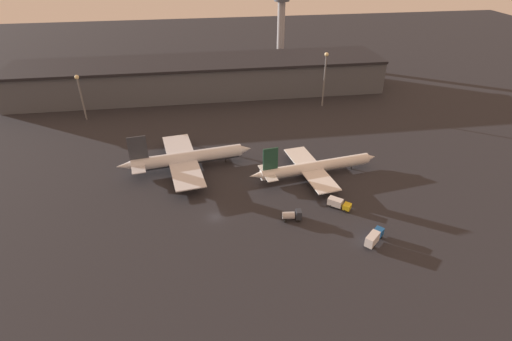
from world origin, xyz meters
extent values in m
plane|color=#26262B|center=(0.00, 0.00, 0.00)|extent=(600.00, 600.00, 0.00)
cube|color=#4C515B|center=(0.00, 102.19, 7.49)|extent=(178.11, 29.18, 14.98)
cube|color=black|center=(0.00, 102.19, 15.58)|extent=(178.11, 31.18, 1.20)
cylinder|color=silver|center=(-7.27, 28.90, 4.07)|extent=(37.37, 9.72, 4.28)
cylinder|color=#333842|center=(-7.27, 28.90, 3.32)|extent=(35.43, 8.81, 3.64)
cone|color=silver|center=(12.37, 31.83, 4.07)|extent=(5.68, 4.78, 4.07)
cone|color=silver|center=(-27.12, 25.93, 4.39)|extent=(6.89, 4.55, 3.64)
cube|color=#333842|center=(-22.70, 26.59, 10.19)|extent=(5.98, 1.28, 7.97)
cube|color=silver|center=(-23.43, 26.48, 4.71)|extent=(6.24, 14.09, 0.24)
cube|color=silver|center=(-9.11, 28.62, 3.53)|extent=(14.89, 38.77, 0.36)
cylinder|color=gray|center=(-9.57, 39.25, 2.10)|extent=(5.00, 3.02, 2.35)
cylinder|color=gray|center=(-6.44, 18.32, 2.10)|extent=(5.00, 3.02, 2.35)
cylinder|color=black|center=(5.59, 30.82, 0.96)|extent=(0.50, 0.50, 1.93)
cylinder|color=black|center=(-9.36, 30.32, 0.96)|extent=(0.50, 0.50, 1.93)
cylinder|color=black|center=(-8.85, 26.93, 0.96)|extent=(0.50, 0.50, 1.93)
cylinder|color=white|center=(34.45, 17.82, 3.32)|extent=(38.11, 9.07, 3.50)
cylinder|color=#ADB2B7|center=(34.45, 17.82, 2.71)|extent=(36.15, 8.27, 2.97)
cone|color=white|center=(54.28, 20.78, 3.32)|extent=(4.64, 3.90, 3.32)
cone|color=white|center=(14.44, 14.84, 3.58)|extent=(5.62, 3.71, 2.97)
cube|color=#1E4738|center=(18.66, 15.47, 8.81)|extent=(4.90, 1.12, 7.48)
cube|color=white|center=(17.91, 15.35, 3.84)|extent=(5.01, 10.94, 0.24)
cube|color=white|center=(32.57, 17.54, 2.88)|extent=(11.93, 30.09, 0.36)
cylinder|color=gray|center=(32.49, 25.82, 1.67)|extent=(4.09, 2.47, 1.92)
cylinder|color=gray|center=(34.91, 9.60, 1.67)|extent=(4.09, 2.47, 1.92)
cylinder|color=black|center=(47.61, 19.79, 0.79)|extent=(0.50, 0.50, 1.57)
cylinder|color=black|center=(32.36, 18.92, 0.79)|extent=(0.50, 0.50, 1.57)
cylinder|color=black|center=(32.78, 16.16, 0.79)|extent=(0.50, 0.50, 1.57)
cube|color=#282D38|center=(23.01, -4.85, 1.99)|extent=(1.76, 2.41, 2.55)
cylinder|color=#B7B7BC|center=(20.17, -4.56, 1.74)|extent=(3.58, 2.38, 2.04)
cylinder|color=black|center=(22.88, -3.98, 0.45)|extent=(0.95, 0.66, 0.90)
cylinder|color=black|center=(22.70, -5.67, 0.45)|extent=(0.95, 0.66, 0.90)
cylinder|color=black|center=(19.40, -3.62, 0.45)|extent=(0.95, 0.66, 0.90)
cylinder|color=black|center=(19.23, -5.31, 0.45)|extent=(0.95, 0.66, 0.90)
cube|color=#195199|center=(42.25, -15.13, 1.72)|extent=(3.13, 3.12, 2.00)
cube|color=silver|center=(39.23, -17.93, 2.06)|extent=(4.92, 4.78, 2.67)
cylinder|color=black|center=(41.54, -14.70, 0.45)|extent=(1.02, 1.00, 0.90)
cylinder|color=black|center=(42.63, -15.87, 0.45)|extent=(1.02, 1.00, 0.90)
cylinder|color=black|center=(37.96, -18.02, 0.45)|extent=(1.02, 1.00, 0.90)
cylinder|color=black|center=(39.04, -19.19, 0.45)|extent=(1.02, 1.00, 0.90)
cube|color=gold|center=(37.97, -2.77, 1.52)|extent=(3.04, 3.08, 1.59)
cube|color=silver|center=(35.17, -0.43, 1.78)|extent=(4.70, 4.47, 2.12)
cylinder|color=black|center=(38.37, -1.98, 0.45)|extent=(1.06, 1.02, 0.90)
cylinder|color=black|center=(37.26, -3.31, 0.45)|extent=(1.06, 1.02, 0.90)
cylinder|color=black|center=(35.05, 0.80, 0.45)|extent=(1.06, 1.02, 0.90)
cylinder|color=black|center=(33.94, -0.53, 0.45)|extent=(1.06, 1.02, 0.90)
cylinder|color=slate|center=(-50.29, 76.44, 9.09)|extent=(0.70, 0.70, 18.18)
sphere|color=beige|center=(-50.29, 76.44, 18.78)|extent=(1.80, 1.80, 1.80)
cylinder|color=slate|center=(54.50, 76.44, 11.55)|extent=(0.70, 0.70, 23.10)
sphere|color=beige|center=(54.50, 76.44, 23.70)|extent=(1.80, 1.80, 1.80)
cylinder|color=#99999E|center=(50.53, 153.65, 17.21)|extent=(4.40, 4.40, 34.42)
camera|label=1|loc=(-2.30, -90.99, 70.21)|focal=28.00mm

